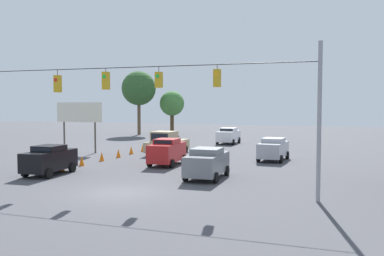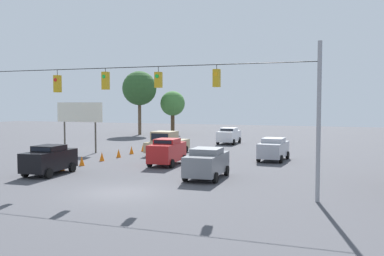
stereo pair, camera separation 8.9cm
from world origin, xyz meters
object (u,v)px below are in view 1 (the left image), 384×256
at_px(sedan_black_parked_shoulder, 49,159).
at_px(tree_horizon_left, 139,88).
at_px(overhead_signal_span, 131,102).
at_px(traffic_cone_fifth, 131,150).
at_px(traffic_cone_second, 82,161).
at_px(sedan_white_withflow_deep, 228,135).
at_px(pickup_truck_tan_withflow_far, 167,144).
at_px(traffic_cone_farthest, 143,148).
at_px(traffic_cone_fourth, 118,153).
at_px(sedan_silver_oncoming_far, 273,149).
at_px(roadside_billboard, 79,115).
at_px(sedan_grey_crossing_near, 207,163).
at_px(traffic_cone_nearest, 62,165).
at_px(tree_horizon_right, 172,104).
at_px(traffic_cone_third, 102,157).
at_px(sedan_red_withflow_mid, 167,151).

xyz_separation_m(sedan_black_parked_shoulder, tree_horizon_left, (10.65, -33.71, 5.80)).
height_order(overhead_signal_span, traffic_cone_fifth, overhead_signal_span).
bearing_deg(traffic_cone_second, sedan_white_withflow_deep, -105.51).
bearing_deg(pickup_truck_tan_withflow_far, traffic_cone_farthest, -24.35).
height_order(traffic_cone_fourth, tree_horizon_left, tree_horizon_left).
bearing_deg(sedan_black_parked_shoulder, overhead_signal_span, 163.73).
bearing_deg(sedan_silver_oncoming_far, sedan_white_withflow_deep, -60.76).
height_order(roadside_billboard, tree_horizon_left, tree_horizon_left).
relative_size(traffic_cone_fourth, tree_horizon_left, 0.08).
relative_size(sedan_black_parked_shoulder, traffic_cone_farthest, 5.60).
relative_size(sedan_grey_crossing_near, roadside_billboard, 0.88).
relative_size(traffic_cone_nearest, tree_horizon_right, 0.11).
height_order(sedan_grey_crossing_near, tree_horizon_right, tree_horizon_right).
distance_m(sedan_white_withflow_deep, traffic_cone_farthest, 11.94).
distance_m(sedan_black_parked_shoulder, traffic_cone_fourth, 9.27).
bearing_deg(traffic_cone_nearest, traffic_cone_fifth, -89.57).
bearing_deg(traffic_cone_second, tree_horizon_left, -70.80).
height_order(overhead_signal_span, traffic_cone_farthest, overhead_signal_span).
height_order(pickup_truck_tan_withflow_far, tree_horizon_right, tree_horizon_right).
distance_m(sedan_silver_oncoming_far, traffic_cone_third, 13.82).
xyz_separation_m(sedan_silver_oncoming_far, tree_horizon_left, (23.20, -21.91, 5.83)).
xyz_separation_m(sedan_white_withflow_deep, traffic_cone_third, (5.70, 17.81, -0.59)).
bearing_deg(sedan_red_withflow_mid, sedan_black_parked_shoulder, 49.86).
bearing_deg(traffic_cone_fifth, traffic_cone_third, 90.27).
relative_size(sedan_black_parked_shoulder, pickup_truck_tan_withflow_far, 0.76).
xyz_separation_m(sedan_black_parked_shoulder, traffic_cone_farthest, (0.30, -14.12, -0.63)).
xyz_separation_m(overhead_signal_span, traffic_cone_nearest, (7.29, -3.67, -4.31)).
distance_m(overhead_signal_span, tree_horizon_left, 39.96).
relative_size(sedan_silver_oncoming_far, tree_horizon_right, 0.65).
xyz_separation_m(pickup_truck_tan_withflow_far, traffic_cone_fifth, (3.14, 0.89, -0.61)).
relative_size(sedan_white_withflow_deep, traffic_cone_third, 5.96).
distance_m(sedan_grey_crossing_near, traffic_cone_farthest, 15.85).
distance_m(sedan_grey_crossing_near, traffic_cone_third, 11.38).
relative_size(pickup_truck_tan_withflow_far, tree_horizon_right, 0.83).
height_order(sedan_black_parked_shoulder, traffic_cone_fourth, sedan_black_parked_shoulder).
height_order(tree_horizon_left, tree_horizon_right, tree_horizon_left).
distance_m(pickup_truck_tan_withflow_far, traffic_cone_fifth, 3.32).
bearing_deg(roadside_billboard, traffic_cone_third, 138.72).
distance_m(overhead_signal_span, traffic_cone_fifth, 16.30).
distance_m(sedan_black_parked_shoulder, traffic_cone_third, 6.83).
height_order(sedan_white_withflow_deep, tree_horizon_left, tree_horizon_left).
distance_m(traffic_cone_nearest, traffic_cone_fourth, 7.63).
height_order(sedan_red_withflow_mid, tree_horizon_left, tree_horizon_left).
bearing_deg(sedan_red_withflow_mid, pickup_truck_tan_withflow_far, -66.55).
bearing_deg(sedan_white_withflow_deep, roadside_billboard, 50.33).
bearing_deg(traffic_cone_third, sedan_grey_crossing_near, 155.74).
distance_m(sedan_grey_crossing_near, traffic_cone_fourth, 12.48).
xyz_separation_m(traffic_cone_farthest, tree_horizon_right, (6.27, -22.43, 4.18)).
height_order(sedan_black_parked_shoulder, tree_horizon_left, tree_horizon_left).
relative_size(sedan_red_withflow_mid, traffic_cone_third, 5.71).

